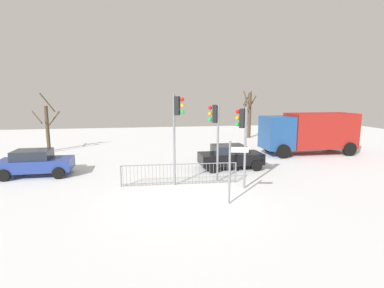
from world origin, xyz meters
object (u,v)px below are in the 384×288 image
(delivery_truck, at_px, (309,131))
(bare_tree_centre, at_px, (47,126))
(traffic_light_mid_right, at_px, (177,119))
(car_blue_far, at_px, (35,162))
(bare_tree_left, at_px, (249,113))
(traffic_light_foreground_left, at_px, (215,124))
(traffic_light_rear_left, at_px, (243,129))
(car_black_mid, at_px, (230,156))
(direction_sign_post, at_px, (231,169))

(delivery_truck, distance_m, bare_tree_centre, 20.43)
(traffic_light_mid_right, bearing_deg, car_blue_far, -89.79)
(car_blue_far, xyz_separation_m, bare_tree_left, (17.01, 12.53, 1.82))
(car_blue_far, distance_m, bare_tree_left, 21.21)
(traffic_light_foreground_left, relative_size, traffic_light_mid_right, 0.91)
(traffic_light_rear_left, bearing_deg, bare_tree_left, 17.10)
(car_blue_far, distance_m, bare_tree_centre, 8.09)
(car_black_mid, bearing_deg, car_blue_far, 178.02)
(traffic_light_foreground_left, bearing_deg, car_blue_far, 96.07)
(car_blue_far, height_order, bare_tree_centre, bare_tree_centre)
(traffic_light_mid_right, height_order, bare_tree_centre, bare_tree_centre)
(bare_tree_left, distance_m, bare_tree_centre, 19.12)
(traffic_light_rear_left, distance_m, delivery_truck, 10.76)
(traffic_light_foreground_left, bearing_deg, traffic_light_mid_right, 121.15)
(direction_sign_post, distance_m, car_black_mid, 6.09)
(car_blue_far, relative_size, bare_tree_left, 0.78)
(traffic_light_foreground_left, relative_size, direction_sign_post, 1.55)
(traffic_light_foreground_left, distance_m, traffic_light_mid_right, 2.04)
(traffic_light_mid_right, height_order, car_blue_far, traffic_light_mid_right)
(car_black_mid, bearing_deg, bare_tree_centre, 146.58)
(traffic_light_foreground_left, xyz_separation_m, car_blue_far, (-9.56, 2.70, -2.22))
(car_blue_far, bearing_deg, bare_tree_centre, 100.07)
(traffic_light_mid_right, relative_size, bare_tree_left, 0.92)
(direction_sign_post, bearing_deg, car_black_mid, 85.44)
(car_black_mid, xyz_separation_m, bare_tree_centre, (-12.66, 8.03, 1.24))
(car_blue_far, distance_m, delivery_truck, 18.73)
(direction_sign_post, distance_m, bare_tree_centre, 17.66)
(traffic_light_mid_right, relative_size, traffic_light_rear_left, 1.14)
(traffic_light_rear_left, xyz_separation_m, car_black_mid, (0.56, 3.79, -2.12))
(traffic_light_mid_right, bearing_deg, car_black_mid, 150.51)
(car_blue_far, bearing_deg, traffic_light_rear_left, -21.46)
(traffic_light_mid_right, bearing_deg, delivery_truck, 142.34)
(traffic_light_rear_left, height_order, car_blue_far, traffic_light_rear_left)
(car_black_mid, height_order, bare_tree_left, bare_tree_left)
(traffic_light_foreground_left, bearing_deg, delivery_truck, -33.94)
(direction_sign_post, height_order, car_black_mid, direction_sign_post)
(car_blue_far, height_order, delivery_truck, delivery_truck)
(traffic_light_mid_right, relative_size, direction_sign_post, 1.71)
(traffic_light_foreground_left, xyz_separation_m, traffic_light_mid_right, (-1.99, -0.33, 0.31))
(traffic_light_mid_right, distance_m, traffic_light_rear_left, 3.18)
(car_blue_far, bearing_deg, direction_sign_post, -33.24)
(traffic_light_rear_left, relative_size, bare_tree_centre, 0.85)
(traffic_light_foreground_left, height_order, car_blue_far, traffic_light_foreground_left)
(car_black_mid, relative_size, bare_tree_left, 0.78)
(car_black_mid, bearing_deg, delivery_truck, 24.68)
(car_blue_far, distance_m, car_black_mid, 11.15)
(traffic_light_rear_left, height_order, bare_tree_centre, bare_tree_centre)
(bare_tree_left, bearing_deg, car_black_mid, -114.78)
(traffic_light_foreground_left, height_order, direction_sign_post, traffic_light_foreground_left)
(direction_sign_post, bearing_deg, traffic_light_foreground_left, 99.74)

